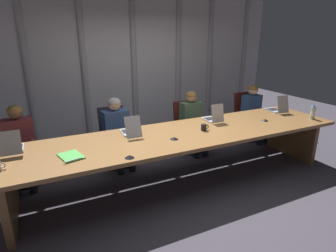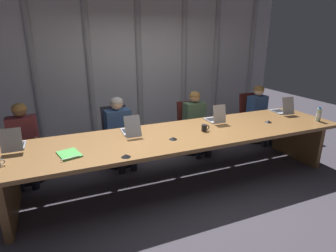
# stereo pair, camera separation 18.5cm
# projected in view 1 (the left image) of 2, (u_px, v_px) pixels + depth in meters

# --- Properties ---
(ground_plane) EXTENTS (13.09, 13.09, 0.00)m
(ground_plane) POSITION_uv_depth(u_px,v_px,m) (182.00, 181.00, 4.09)
(ground_plane) COLOR #47424C
(conference_table) EXTENTS (4.94, 1.15, 0.76)m
(conference_table) POSITION_uv_depth(u_px,v_px,m) (183.00, 142.00, 3.89)
(conference_table) COLOR olive
(conference_table) RESTS_ON ground_plane
(curtain_backdrop) EXTENTS (6.55, 0.17, 2.89)m
(curtain_backdrop) POSITION_uv_depth(u_px,v_px,m) (132.00, 68.00, 5.50)
(curtain_backdrop) COLOR #B2B2B7
(curtain_backdrop) RESTS_ON ground_plane
(laptop_left_end) EXTENTS (0.24, 0.38, 0.29)m
(laptop_left_end) POSITION_uv_depth(u_px,v_px,m) (12.00, 147.00, 3.22)
(laptop_left_end) COLOR #A8ADB7
(laptop_left_end) RESTS_ON conference_table
(laptop_left_mid) EXTENTS (0.23, 0.45, 0.29)m
(laptop_left_mid) POSITION_uv_depth(u_px,v_px,m) (130.00, 130.00, 3.79)
(laptop_left_mid) COLOR #A8ADB7
(laptop_left_mid) RESTS_ON conference_table
(laptop_center) EXTENTS (0.22, 0.36, 0.30)m
(laptop_center) POSITION_uv_depth(u_px,v_px,m) (213.00, 118.00, 4.39)
(laptop_center) COLOR #BCBCC1
(laptop_center) RESTS_ON conference_table
(laptop_right_mid) EXTENTS (0.27, 0.42, 0.31)m
(laptop_right_mid) POSITION_uv_depth(u_px,v_px,m) (277.00, 108.00, 4.94)
(laptop_right_mid) COLOR #A8ADB7
(laptop_right_mid) RESTS_ON conference_table
(office_chair_left_end) EXTENTS (0.60, 0.60, 0.93)m
(office_chair_left_end) POSITION_uv_depth(u_px,v_px,m) (23.00, 158.00, 4.03)
(office_chair_left_end) COLOR #2D2D38
(office_chair_left_end) RESTS_ON ground_plane
(office_chair_left_mid) EXTENTS (0.60, 0.60, 0.94)m
(office_chair_left_mid) POSITION_uv_depth(u_px,v_px,m) (115.00, 143.00, 4.60)
(office_chair_left_mid) COLOR #2D2D38
(office_chair_left_mid) RESTS_ON ground_plane
(office_chair_center) EXTENTS (0.60, 0.60, 0.90)m
(office_chair_center) POSITION_uv_depth(u_px,v_px,m) (187.00, 132.00, 5.18)
(office_chair_center) COLOR #511E19
(office_chair_center) RESTS_ON ground_plane
(office_chair_right_mid) EXTENTS (0.60, 0.60, 0.94)m
(office_chair_right_mid) POSITION_uv_depth(u_px,v_px,m) (246.00, 121.00, 5.77)
(office_chair_right_mid) COLOR #511E19
(office_chair_right_mid) RESTS_ON ground_plane
(person_left_end) EXTENTS (0.41, 0.56, 1.17)m
(person_left_end) POSITION_uv_depth(u_px,v_px,m) (20.00, 142.00, 3.80)
(person_left_end) COLOR brown
(person_left_end) RESTS_ON ground_plane
(person_left_mid) EXTENTS (0.45, 0.57, 1.14)m
(person_left_mid) POSITION_uv_depth(u_px,v_px,m) (118.00, 128.00, 4.38)
(person_left_mid) COLOR #335184
(person_left_mid) RESTS_ON ground_plane
(person_center) EXTENTS (0.39, 0.55, 1.13)m
(person_center) POSITION_uv_depth(u_px,v_px,m) (193.00, 118.00, 4.96)
(person_center) COLOR #4C6B4C
(person_center) RESTS_ON ground_plane
(person_right_mid) EXTENTS (0.41, 0.57, 1.14)m
(person_right_mid) POSITION_uv_depth(u_px,v_px,m) (254.00, 109.00, 5.55)
(person_right_mid) COLOR #335184
(person_right_mid) RESTS_ON ground_plane
(water_bottle_primary) EXTENTS (0.07, 0.07, 0.23)m
(water_bottle_primary) POSITION_uv_depth(u_px,v_px,m) (313.00, 113.00, 4.49)
(water_bottle_primary) COLOR #ADD1B2
(water_bottle_primary) RESTS_ON conference_table
(coffee_mug_near) EXTENTS (0.12, 0.08, 0.09)m
(coffee_mug_near) POSITION_uv_depth(u_px,v_px,m) (204.00, 127.00, 3.95)
(coffee_mug_near) COLOR black
(coffee_mug_near) RESTS_ON conference_table
(conference_mic_left_side) EXTENTS (0.11, 0.11, 0.03)m
(conference_mic_left_side) POSITION_uv_depth(u_px,v_px,m) (174.00, 138.00, 3.61)
(conference_mic_left_side) COLOR black
(conference_mic_left_side) RESTS_ON conference_table
(conference_mic_middle) EXTENTS (0.11, 0.11, 0.03)m
(conference_mic_middle) POSITION_uv_depth(u_px,v_px,m) (265.00, 120.00, 4.40)
(conference_mic_middle) COLOR black
(conference_mic_middle) RESTS_ON conference_table
(conference_mic_right_side) EXTENTS (0.11, 0.11, 0.03)m
(conference_mic_right_side) POSITION_uv_depth(u_px,v_px,m) (129.00, 157.00, 3.06)
(conference_mic_right_side) COLOR black
(conference_mic_right_side) RESTS_ON conference_table
(spiral_notepad) EXTENTS (0.29, 0.35, 0.03)m
(spiral_notepad) POSITION_uv_depth(u_px,v_px,m) (71.00, 156.00, 3.09)
(spiral_notepad) COLOR #4CB74C
(spiral_notepad) RESTS_ON conference_table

